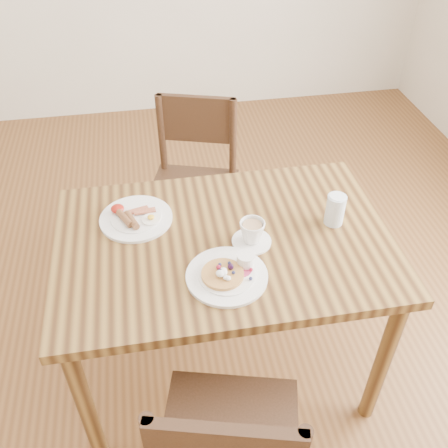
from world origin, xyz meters
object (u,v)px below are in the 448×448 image
object	(u,v)px
dining_table	(224,259)
breakfast_plate	(135,218)
chair_far	(194,180)
water_glass	(335,210)
teacup_saucer	(252,233)
pancake_plate	(228,274)

from	to	relation	value
dining_table	breakfast_plate	bearing A→B (deg)	152.38
chair_far	water_glass	bearing A→B (deg)	138.50
breakfast_plate	teacup_saucer	distance (m)	0.45
teacup_saucer	water_glass	distance (m)	0.33
teacup_saucer	water_glass	size ratio (longest dim) A/B	1.17
chair_far	pancake_plate	size ratio (longest dim) A/B	3.26
pancake_plate	dining_table	bearing A→B (deg)	84.22
pancake_plate	chair_far	bearing A→B (deg)	90.26
chair_far	pancake_plate	bearing A→B (deg)	107.44
breakfast_plate	teacup_saucer	bearing A→B (deg)	-25.92
pancake_plate	breakfast_plate	distance (m)	0.45
teacup_saucer	water_glass	world-z (taller)	water_glass
chair_far	water_glass	world-z (taller)	chair_far
chair_far	breakfast_plate	size ratio (longest dim) A/B	3.26
breakfast_plate	water_glass	distance (m)	0.74
dining_table	pancake_plate	bearing A→B (deg)	-95.78
pancake_plate	breakfast_plate	world-z (taller)	pancake_plate
dining_table	chair_far	world-z (taller)	chair_far
chair_far	teacup_saucer	world-z (taller)	chair_far
breakfast_plate	water_glass	world-z (taller)	water_glass
teacup_saucer	chair_far	bearing A→B (deg)	98.52
dining_table	water_glass	size ratio (longest dim) A/B	10.07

